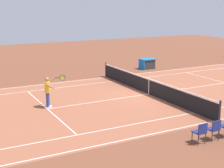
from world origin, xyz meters
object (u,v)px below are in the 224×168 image
at_px(spectator_chair_4, 214,128).
at_px(equipment_cart_tarped, 147,64).
at_px(tennis_player_near, 48,90).
at_px(tennis_net, 149,86).
at_px(tennis_ball, 181,85).
at_px(spectator_chair_5, 201,131).

relative_size(spectator_chair_4, equipment_cart_tarped, 0.70).
relative_size(tennis_player_near, equipment_cart_tarped, 1.36).
bearing_deg(spectator_chair_4, tennis_net, -103.49).
xyz_separation_m(tennis_player_near, tennis_ball, (-9.46, -0.67, -0.90)).
distance_m(spectator_chair_5, equipment_cart_tarped, 15.79).
relative_size(tennis_net, equipment_cart_tarped, 9.36).
distance_m(spectator_chair_4, equipment_cart_tarped, 15.48).
xyz_separation_m(spectator_chair_4, spectator_chair_5, (0.72, 0.00, 0.00)).
bearing_deg(equipment_cart_tarped, tennis_ball, 77.93).
bearing_deg(tennis_ball, tennis_net, 15.88).
bearing_deg(tennis_net, tennis_player_near, -2.23).
relative_size(tennis_net, spectator_chair_4, 13.30).
distance_m(tennis_ball, equipment_cart_tarped, 6.18).
bearing_deg(spectator_chair_5, tennis_net, -108.74).
bearing_deg(equipment_cart_tarped, spectator_chair_4, 66.24).
distance_m(tennis_player_near, spectator_chair_4, 8.74).
bearing_deg(tennis_ball, tennis_player_near, 4.06).
xyz_separation_m(tennis_net, tennis_ball, (-3.22, -0.91, -0.46)).
xyz_separation_m(tennis_player_near, spectator_chair_5, (-3.79, 7.47, -0.41)).
height_order(tennis_player_near, equipment_cart_tarped, tennis_player_near).
xyz_separation_m(tennis_ball, spectator_chair_5, (5.67, 8.15, 0.49)).
bearing_deg(tennis_net, spectator_chair_4, 76.51).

